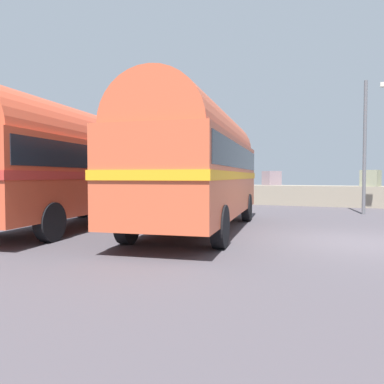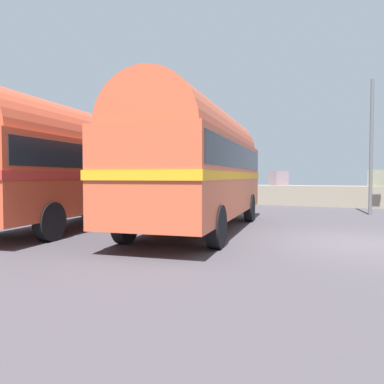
# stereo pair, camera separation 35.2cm
# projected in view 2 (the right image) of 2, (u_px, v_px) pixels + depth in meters

# --- Properties ---
(ground) EXTENTS (32.00, 26.00, 0.02)m
(ground) POSITION_uv_depth(u_px,v_px,m) (358.00, 244.00, 8.88)
(ground) COLOR #464147
(breakwater) EXTENTS (31.36, 1.93, 2.42)m
(breakwater) POSITION_uv_depth(u_px,v_px,m) (364.00, 194.00, 19.55)
(breakwater) COLOR gray
(breakwater) RESTS_ON ground
(vintage_coach) EXTENTS (3.75, 8.86, 3.70)m
(vintage_coach) POSITION_uv_depth(u_px,v_px,m) (200.00, 161.00, 11.01)
(vintage_coach) COLOR black
(vintage_coach) RESTS_ON ground
(second_coach) EXTENTS (3.81, 8.86, 3.70)m
(second_coach) POSITION_uv_depth(u_px,v_px,m) (72.00, 162.00, 11.94)
(second_coach) COLOR black
(second_coach) RESTS_ON ground
(lamp_post) EXTENTS (1.07, 0.81, 5.55)m
(lamp_post) POSITION_uv_depth(u_px,v_px,m) (375.00, 138.00, 15.42)
(lamp_post) COLOR #5B5B60
(lamp_post) RESTS_ON ground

